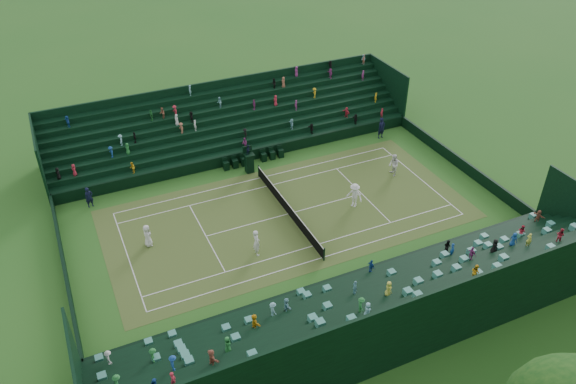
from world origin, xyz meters
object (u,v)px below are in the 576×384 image
player_near_west (147,236)px  player_far_east (354,195)px  player_near_east (256,242)px  umpire_chair (249,160)px  player_far_west (394,165)px  tennis_net (288,208)px

player_near_west → player_far_east: player_far_east is taller
player_near_east → player_far_east: 9.07m
umpire_chair → player_far_east: bearing=34.4°
player_near_west → player_near_east: bearing=-121.6°
player_far_west → umpire_chair: bearing=-108.0°
tennis_net → umpire_chair: umpire_chair is taller
tennis_net → player_near_west: player_near_west is taller
player_near_west → player_near_east: player_near_east is taller
tennis_net → player_far_west: size_ratio=6.16×
player_far_west → player_far_east: 5.75m
umpire_chair → player_far_east: 9.60m
tennis_net → player_near_west: size_ratio=6.88×
tennis_net → umpire_chair: 6.82m
umpire_chair → player_far_west: (5.42, 10.59, -0.14)m
umpire_chair → player_near_west: bearing=-58.4°
player_far_west → player_near_east: bearing=-62.6°
tennis_net → player_near_east: bearing=-49.6°
player_far_west → tennis_net: bearing=-73.3°
tennis_net → player_far_east: 5.14m
player_far_west → player_far_east: size_ratio=0.95×
umpire_chair → player_near_west: size_ratio=1.50×
player_near_east → tennis_net: bearing=-47.6°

